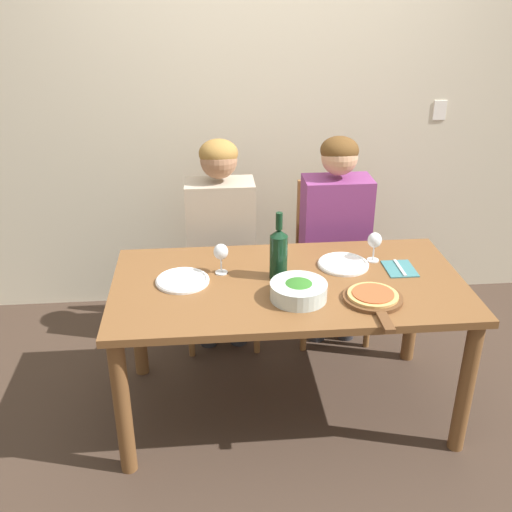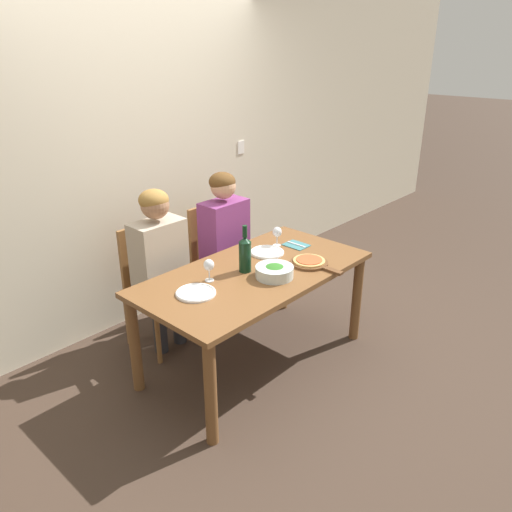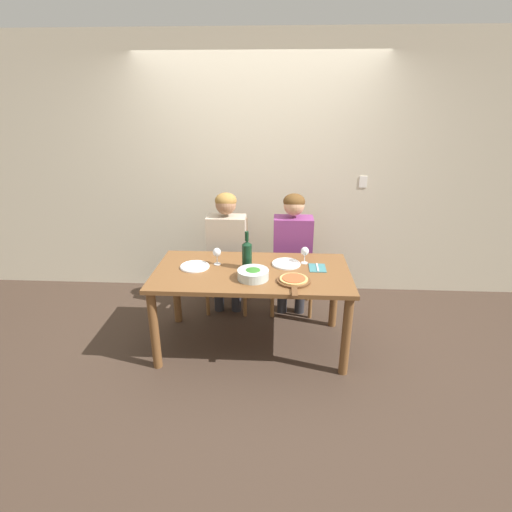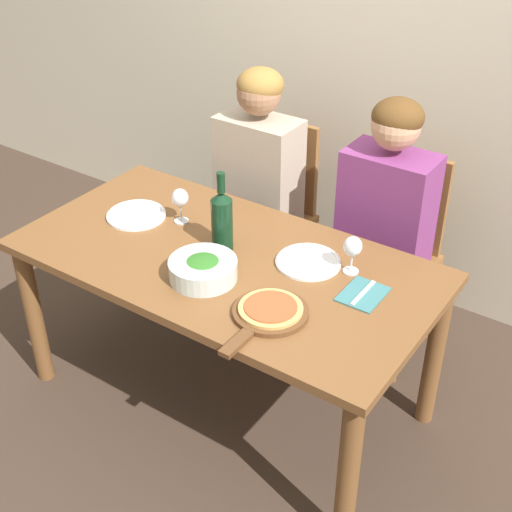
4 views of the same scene
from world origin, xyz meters
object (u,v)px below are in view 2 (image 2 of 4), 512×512
Objects in this scene: chair_right at (217,256)px; pizza_on_board at (310,262)px; person_woman at (161,256)px; wine_glass_right at (277,233)px; dinner_plate_left at (196,293)px; wine_bottle at (245,253)px; wine_glass_left at (209,266)px; broccoli_bowl at (274,272)px; dinner_plate_right at (267,252)px; chair_left at (154,282)px; fork_on_napkin at (296,245)px; person_man at (226,232)px.

pizza_on_board is at bearing -91.08° from chair_right.
person_woman reaches higher than wine_glass_right.
person_woman is (-0.66, -0.11, 0.24)m from chair_right.
dinner_plate_left is 0.87m from pizza_on_board.
wine_bottle is 0.27m from wine_glass_left.
broccoli_bowl is 0.40m from dinner_plate_right.
wine_bottle reaches higher than dinner_plate_right.
wine_glass_left is (-0.02, -0.53, 0.09)m from person_woman.
chair_left is at bearing 74.56° from dinner_plate_left.
chair_left is 5.13× the size of fork_on_napkin.
person_woman and person_man have the same top height.
broccoli_bowl is at bearing -71.18° from chair_left.
wine_bottle is 2.17× the size of wine_glass_right.
person_man reaches higher than wine_glass_left.
person_woman is 1.07m from pizza_on_board.
fork_on_napkin is at bearing -74.35° from chair_right.
pizza_on_board is at bearing -104.89° from wine_glass_right.
wine_bottle is (0.25, -0.60, 0.12)m from person_woman.
dinner_plate_left is at bearing -171.40° from wine_glass_right.
dinner_plate_left is (-0.85, -0.61, -0.01)m from person_man.
dinner_plate_right reaches higher than fork_on_napkin.
pizza_on_board is at bearing -53.52° from person_woman.
broccoli_bowl is 1.01× the size of dinner_plate_right.
wine_bottle is at bearing 107.27° from broccoli_bowl.
person_woman is (-0.00, -0.11, 0.24)m from chair_left.
broccoli_bowl is at bearing -156.07° from fork_on_napkin.
person_woman is 3.76× the size of wine_bottle.
person_man is 4.87× the size of broccoli_bowl.
person_man is at bearing 67.10° from broccoli_bowl.
person_man is at bearing -90.00° from chair_right.
person_woman reaches higher than fork_on_napkin.
person_woman reaches higher than pizza_on_board.
person_man is 3.76× the size of wine_bottle.
chair_left is 0.78m from dinner_plate_left.
chair_left reaches higher than wine_glass_left.
wine_glass_right is (0.49, 0.14, -0.03)m from wine_bottle.
wine_glass_right is (0.94, 0.14, 0.10)m from dinner_plate_left.
broccoli_bowl is at bearing -141.42° from wine_glass_right.
person_man reaches higher than fork_on_napkin.
person_man reaches higher than chair_right.
wine_glass_left is (-0.65, 0.33, 0.09)m from pizza_on_board.
fork_on_napkin is at bearing -44.99° from wine_glass_right.
chair_left is 1.00× the size of chair_right.
person_man is at bearing 88.78° from pizza_on_board.
person_man is (0.66, -0.11, 0.24)m from chair_left.
pizza_on_board reaches higher than dinner_plate_right.
broccoli_bowl is 1.41× the size of fork_on_napkin.
pizza_on_board is (0.64, -0.97, 0.24)m from chair_left.
broccoli_bowl is 0.58m from fork_on_napkin.
chair_right is 0.90m from wine_bottle.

